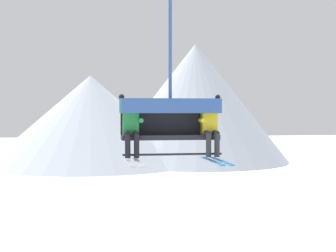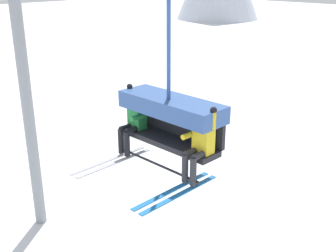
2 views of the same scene
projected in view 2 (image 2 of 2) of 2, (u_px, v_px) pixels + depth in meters
lift_tower_near at (26, 96)px, 12.85m from camera, size 0.36×1.88×8.59m
chairlift_chair at (171, 112)px, 7.39m from camera, size 2.06×0.74×3.53m
skier_green at (132, 120)px, 7.89m from camera, size 0.48×1.70×1.34m
skier_yellow at (199, 144)px, 6.81m from camera, size 0.48×1.70×1.34m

